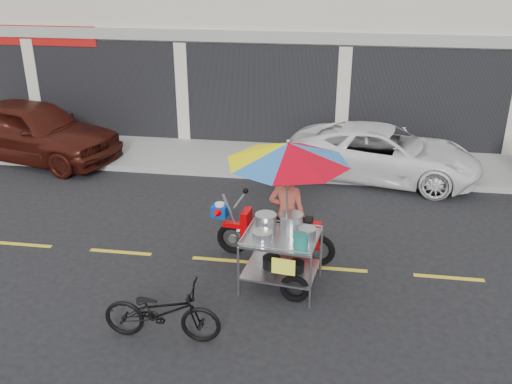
# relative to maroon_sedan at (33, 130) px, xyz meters

# --- Properties ---
(ground) EXTENTS (90.00, 90.00, 0.00)m
(ground) POSITION_rel_maroon_sedan_xyz_m (8.10, -4.55, -0.81)
(ground) COLOR black
(sidewalk) EXTENTS (45.00, 3.00, 0.15)m
(sidewalk) POSITION_rel_maroon_sedan_xyz_m (8.10, 0.95, -0.74)
(sidewalk) COLOR gray
(sidewalk) RESTS_ON ground
(centerline) EXTENTS (42.00, 0.10, 0.01)m
(centerline) POSITION_rel_maroon_sedan_xyz_m (8.10, -4.55, -0.81)
(centerline) COLOR gold
(centerline) RESTS_ON ground
(maroon_sedan) EXTENTS (5.10, 3.01, 1.63)m
(maroon_sedan) POSITION_rel_maroon_sedan_xyz_m (0.00, 0.00, 0.00)
(maroon_sedan) COLOR #3B110B
(maroon_sedan) RESTS_ON ground
(white_pickup) EXTENTS (4.98, 3.02, 1.29)m
(white_pickup) POSITION_rel_maroon_sedan_xyz_m (9.16, 0.06, -0.17)
(white_pickup) COLOR white
(white_pickup) RESTS_ON ground
(near_bicycle) EXTENTS (1.75, 0.64, 0.91)m
(near_bicycle) POSITION_rel_maroon_sedan_xyz_m (5.66, -6.89, -0.36)
(near_bicycle) COLOR black
(near_bicycle) RESTS_ON ground
(food_vendor_rig) EXTENTS (2.58, 2.29, 2.60)m
(food_vendor_rig) POSITION_rel_maroon_sedan_xyz_m (7.23, -4.88, 0.82)
(food_vendor_rig) COLOR black
(food_vendor_rig) RESTS_ON ground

